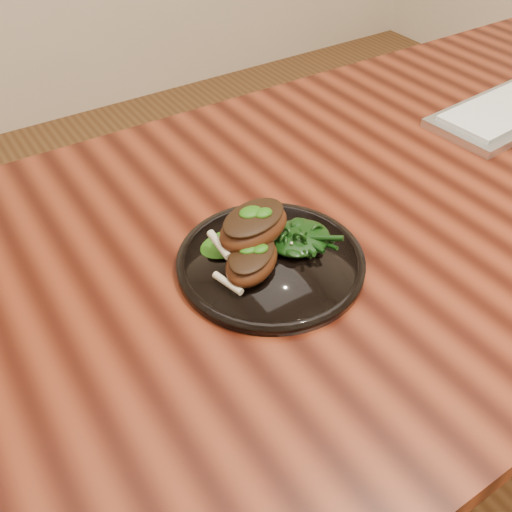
{
  "coord_description": "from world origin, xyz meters",
  "views": [
    {
      "loc": [
        -0.61,
        -0.5,
        1.25
      ],
      "look_at": [
        -0.31,
        -0.05,
        0.78
      ],
      "focal_mm": 40.0,
      "sensor_mm": 36.0,
      "label": 1
    }
  ],
  "objects_px": {
    "desk": "(398,224)",
    "greens_heap": "(299,235)",
    "lamb_chop_front": "(251,260)",
    "plate": "(271,261)"
  },
  "relations": [
    {
      "from": "desk",
      "to": "greens_heap",
      "type": "xyz_separation_m",
      "value": [
        -0.24,
        -0.04,
        0.11
      ]
    },
    {
      "from": "desk",
      "to": "lamb_chop_front",
      "type": "height_order",
      "value": "lamb_chop_front"
    },
    {
      "from": "lamb_chop_front",
      "to": "greens_heap",
      "type": "height_order",
      "value": "lamb_chop_front"
    },
    {
      "from": "lamb_chop_front",
      "to": "greens_heap",
      "type": "distance_m",
      "value": 0.08
    },
    {
      "from": "desk",
      "to": "lamb_chop_front",
      "type": "bearing_deg",
      "value": -170.78
    },
    {
      "from": "desk",
      "to": "plate",
      "type": "xyz_separation_m",
      "value": [
        -0.29,
        -0.04,
        0.09
      ]
    },
    {
      "from": "plate",
      "to": "greens_heap",
      "type": "xyz_separation_m",
      "value": [
        0.05,
        0.0,
        0.02
      ]
    },
    {
      "from": "desk",
      "to": "lamb_chop_front",
      "type": "distance_m",
      "value": 0.35
    },
    {
      "from": "desk",
      "to": "greens_heap",
      "type": "bearing_deg",
      "value": -170.71
    },
    {
      "from": "greens_heap",
      "to": "plate",
      "type": "bearing_deg",
      "value": -174.81
    }
  ]
}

